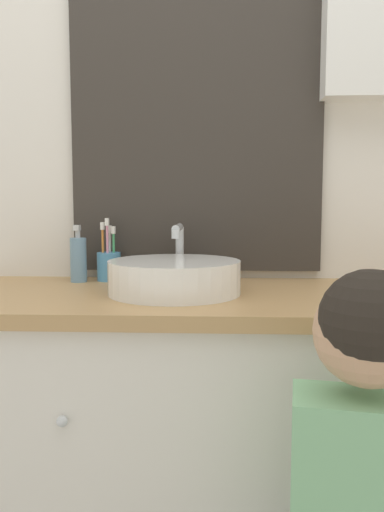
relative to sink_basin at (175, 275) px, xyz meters
name	(u,v)px	position (x,y,z in m)	size (l,w,h in m)	color
wall_back	(232,123)	(0.15, 0.30, 0.43)	(3.20, 0.18, 2.50)	silver
vanity_counter	(216,445)	(0.11, 0.01, -0.45)	(1.45, 0.55, 0.82)	silver
sink_basin	(175,275)	(0.00, 0.00, 0.00)	(0.34, 0.39, 0.17)	white
toothbrush_holder	(109,264)	(-0.22, 0.20, 0.00)	(0.07, 0.07, 0.19)	#4C93C6
soap_dispenser	(78,259)	(-0.30, 0.18, 0.02)	(0.05, 0.05, 0.17)	#6B93B2
child_figure	(364,497)	(0.35, -0.45, -0.31)	(0.29, 0.45, 0.94)	slate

